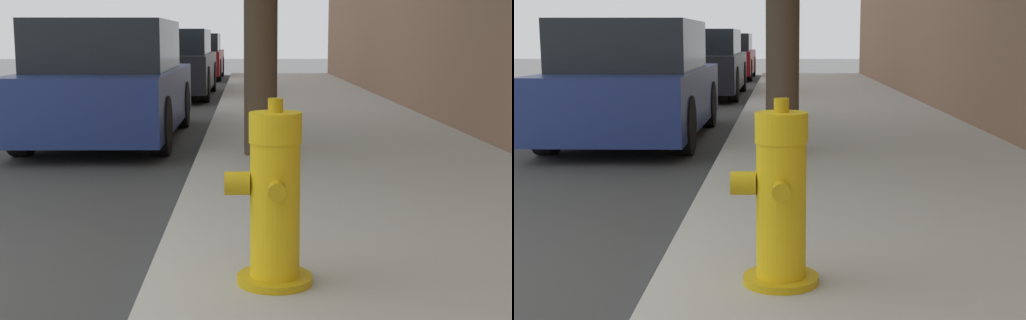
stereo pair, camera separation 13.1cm
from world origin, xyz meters
The scene contains 4 objects.
fire_hydrant centered at (2.78, 0.29, 0.54)m, with size 0.41×0.42×0.86m.
parked_car_near centered at (0.97, 6.00, 0.70)m, with size 1.71×4.02×1.48m.
parked_car_mid centered at (1.04, 12.62, 0.70)m, with size 1.79×4.56×1.44m.
parked_car_far centered at (0.98, 19.30, 0.67)m, with size 1.87×4.16×1.38m.
Camera 1 is at (2.66, -2.87, 1.27)m, focal length 50.00 mm.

